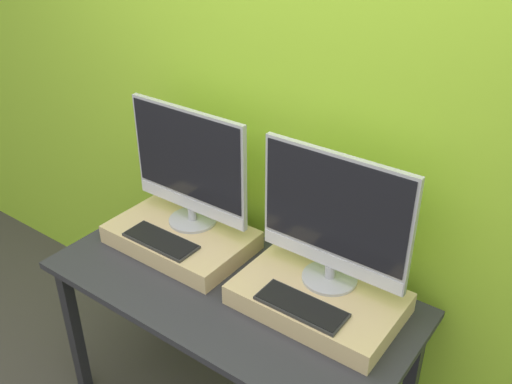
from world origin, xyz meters
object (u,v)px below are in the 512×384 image
(monitor_left, at_px, (189,166))
(monitor_right, at_px, (334,218))
(keyboard_left, at_px, (161,240))
(keyboard_right, at_px, (301,306))

(monitor_left, relative_size, monitor_right, 1.00)
(monitor_left, distance_m, keyboard_left, 0.33)
(keyboard_right, bearing_deg, monitor_left, 163.94)
(monitor_right, height_order, keyboard_right, monitor_right)
(monitor_right, bearing_deg, keyboard_left, -163.94)
(monitor_left, xyz_separation_m, keyboard_left, (-0.00, -0.20, -0.27))
(keyboard_left, relative_size, monitor_right, 0.56)
(keyboard_left, height_order, monitor_right, monitor_right)
(monitor_right, distance_m, keyboard_right, 0.33)
(monitor_left, bearing_deg, keyboard_left, -90.00)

